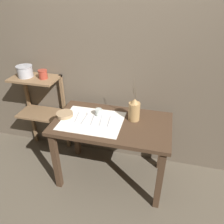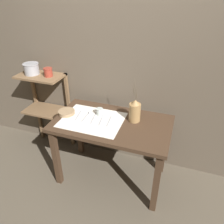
{
  "view_description": "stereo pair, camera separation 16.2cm",
  "coord_description": "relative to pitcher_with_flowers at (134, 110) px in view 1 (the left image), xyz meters",
  "views": [
    {
      "loc": [
        0.45,
        -1.8,
        1.99
      ],
      "look_at": [
        0.0,
        0.0,
        0.89
      ],
      "focal_mm": 35.0,
      "sensor_mm": 36.0,
      "label": 1
    },
    {
      "loc": [
        0.61,
        -1.75,
        1.99
      ],
      "look_at": [
        0.0,
        0.0,
        0.89
      ],
      "focal_mm": 35.0,
      "sensor_mm": 36.0,
      "label": 2
    }
  ],
  "objects": [
    {
      "name": "spoon_inner",
      "position": [
        -0.33,
        -0.06,
        -0.1
      ],
      "size": [
        0.05,
        0.21,
        0.02
      ],
      "color": "#A8A8AD",
      "rests_on": "wooden_table"
    },
    {
      "name": "spoon_outer",
      "position": [
        -0.5,
        -0.06,
        -0.1
      ],
      "size": [
        0.02,
        0.21,
        0.02
      ],
      "color": "#A8A8AD",
      "rests_on": "wooden_table"
    },
    {
      "name": "wooden_bowl",
      "position": [
        -0.72,
        -0.11,
        -0.09
      ],
      "size": [
        0.18,
        0.18,
        0.04
      ],
      "color": "#9E7F5B",
      "rests_on": "wooden_table"
    },
    {
      "name": "glass_tumbler_near",
      "position": [
        -0.38,
        -0.01,
        -0.07
      ],
      "size": [
        0.07,
        0.07,
        0.07
      ],
      "color": "#B7C1BC",
      "rests_on": "wooden_table"
    },
    {
      "name": "linen_cloth",
      "position": [
        -0.41,
        -0.13,
        -0.11
      ],
      "size": [
        0.63,
        0.49,
        0.0
      ],
      "color": "white",
      "rests_on": "wooden_table"
    },
    {
      "name": "wooden_table",
      "position": [
        -0.21,
        -0.1,
        -0.22
      ],
      "size": [
        1.2,
        0.68,
        0.77
      ],
      "color": "#422D1E",
      "rests_on": "ground_plane"
    },
    {
      "name": "metal_pot_small",
      "position": [
        -1.06,
        0.14,
        0.24
      ],
      "size": [
        0.1,
        0.1,
        0.1
      ],
      "color": "#9E3828",
      "rests_on": "wooden_shelf_unit"
    },
    {
      "name": "fork_outer",
      "position": [
        -0.59,
        -0.11,
        -0.11
      ],
      "size": [
        0.04,
        0.2,
        0.0
      ],
      "color": "#A8A8AD",
      "rests_on": "wooden_table"
    },
    {
      "name": "metal_pot_large",
      "position": [
        -1.28,
        0.14,
        0.25
      ],
      "size": [
        0.18,
        0.18,
        0.13
      ],
      "color": "#A8A8AD",
      "rests_on": "wooden_shelf_unit"
    },
    {
      "name": "stone_wall_back",
      "position": [
        -0.21,
        0.35,
        0.32
      ],
      "size": [
        7.0,
        0.06,
        2.4
      ],
      "color": "brown",
      "rests_on": "ground_plane"
    },
    {
      "name": "pitcher_with_flowers",
      "position": [
        0.0,
        0.0,
        0.0
      ],
      "size": [
        0.12,
        0.12,
        0.46
      ],
      "color": "#A87F4C",
      "rests_on": "wooden_table"
    },
    {
      "name": "fork_inner",
      "position": [
        -0.24,
        -0.1,
        -0.11
      ],
      "size": [
        0.03,
        0.2,
        0.0
      ],
      "color": "#A8A8AD",
      "rests_on": "wooden_table"
    },
    {
      "name": "knife_center",
      "position": [
        -0.41,
        -0.12,
        -0.11
      ],
      "size": [
        0.04,
        0.2,
        0.0
      ],
      "color": "#A8A8AD",
      "rests_on": "wooden_table"
    },
    {
      "name": "ground_plane",
      "position": [
        -0.21,
        -0.1,
        -0.88
      ],
      "size": [
        12.0,
        12.0,
        0.0
      ],
      "primitive_type": "plane",
      "color": "brown"
    },
    {
      "name": "wooden_shelf_unit",
      "position": [
        -1.18,
        0.17,
        -0.13
      ],
      "size": [
        0.54,
        0.32,
        1.06
      ],
      "color": "brown",
      "rests_on": "ground_plane"
    }
  ]
}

